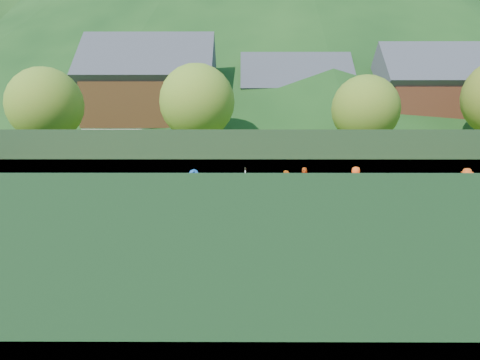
{
  "coord_description": "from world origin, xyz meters",
  "views": [
    {
      "loc": [
        -0.19,
        -16.74,
        3.6
      ],
      "look_at": [
        -0.26,
        0.0,
        1.27
      ],
      "focal_mm": 32.0,
      "sensor_mm": 36.0,
      "label": 1
    }
  ],
  "objects_px": {
    "student_b": "(304,187)",
    "student_a": "(285,186)",
    "ball_hopper": "(85,211)",
    "chalet_left": "(151,102)",
    "student_d": "(466,185)",
    "tennis_net": "(246,199)",
    "chalet_right": "(429,105)",
    "student_c": "(355,185)",
    "coach": "(194,199)",
    "chalet_mid": "(295,109)"
  },
  "relations": [
    {
      "from": "ball_hopper",
      "to": "chalet_right",
      "type": "bearing_deg",
      "value": 53.13
    },
    {
      "from": "student_a",
      "to": "tennis_net",
      "type": "xyz_separation_m",
      "value": [
        -1.76,
        -2.18,
        -0.19
      ]
    },
    {
      "from": "student_d",
      "to": "tennis_net",
      "type": "distance_m",
      "value": 10.17
    },
    {
      "from": "ball_hopper",
      "to": "chalet_mid",
      "type": "bearing_deg",
      "value": 73.45
    },
    {
      "from": "student_b",
      "to": "chalet_left",
      "type": "xyz_separation_m",
      "value": [
        -12.47,
        28.9,
        4.81
      ]
    },
    {
      "from": "chalet_right",
      "to": "tennis_net",
      "type": "bearing_deg",
      "value": -123.69
    },
    {
      "from": "student_b",
      "to": "chalet_right",
      "type": "distance_m",
      "value": 34.09
    },
    {
      "from": "coach",
      "to": "student_d",
      "type": "relative_size",
      "value": 1.35
    },
    {
      "from": "tennis_net",
      "to": "student_d",
      "type": "bearing_deg",
      "value": 12.9
    },
    {
      "from": "student_a",
      "to": "student_d",
      "type": "relative_size",
      "value": 0.94
    },
    {
      "from": "ball_hopper",
      "to": "chalet_mid",
      "type": "xyz_separation_m",
      "value": [
        11.15,
        37.53,
        4.22
      ]
    },
    {
      "from": "student_b",
      "to": "coach",
      "type": "bearing_deg",
      "value": 45.43
    },
    {
      "from": "chalet_left",
      "to": "chalet_right",
      "type": "relative_size",
      "value": 1.16
    },
    {
      "from": "student_c",
      "to": "chalet_right",
      "type": "bearing_deg",
      "value": -110.71
    },
    {
      "from": "coach",
      "to": "tennis_net",
      "type": "height_order",
      "value": "coach"
    },
    {
      "from": "coach",
      "to": "student_b",
      "type": "bearing_deg",
      "value": 56.42
    },
    {
      "from": "coach",
      "to": "chalet_mid",
      "type": "distance_m",
      "value": 37.8
    },
    {
      "from": "student_b",
      "to": "ball_hopper",
      "type": "distance_m",
      "value": 8.92
    },
    {
      "from": "student_d",
      "to": "ball_hopper",
      "type": "relative_size",
      "value": 1.48
    },
    {
      "from": "coach",
      "to": "student_b",
      "type": "distance_m",
      "value": 5.74
    },
    {
      "from": "student_b",
      "to": "chalet_mid",
      "type": "xyz_separation_m",
      "value": [
        3.53,
        32.9,
        4.15
      ]
    },
    {
      "from": "student_d",
      "to": "chalet_left",
      "type": "xyz_separation_m",
      "value": [
        -19.91,
        27.73,
        4.89
      ]
    },
    {
      "from": "chalet_right",
      "to": "student_a",
      "type": "bearing_deg",
      "value": -123.25
    },
    {
      "from": "student_c",
      "to": "student_d",
      "type": "distance_m",
      "value": 5.1
    },
    {
      "from": "student_a",
      "to": "chalet_left",
      "type": "xyz_separation_m",
      "value": [
        -11.76,
        27.82,
        4.93
      ]
    },
    {
      "from": "coach",
      "to": "student_a",
      "type": "relative_size",
      "value": 1.44
    },
    {
      "from": "chalet_right",
      "to": "student_b",
      "type": "bearing_deg",
      "value": -121.25
    },
    {
      "from": "student_b",
      "to": "chalet_left",
      "type": "bearing_deg",
      "value": -63.74
    },
    {
      "from": "student_b",
      "to": "student_a",
      "type": "bearing_deg",
      "value": -54.02
    },
    {
      "from": "student_c",
      "to": "chalet_left",
      "type": "height_order",
      "value": "chalet_left"
    },
    {
      "from": "student_b",
      "to": "chalet_left",
      "type": "height_order",
      "value": "chalet_left"
    },
    {
      "from": "ball_hopper",
      "to": "chalet_left",
      "type": "relative_size",
      "value": 0.07
    },
    {
      "from": "student_a",
      "to": "student_d",
      "type": "xyz_separation_m",
      "value": [
        8.14,
        0.09,
        0.05
      ]
    },
    {
      "from": "student_b",
      "to": "chalet_right",
      "type": "bearing_deg",
      "value": -118.33
    },
    {
      "from": "chalet_mid",
      "to": "student_c",
      "type": "bearing_deg",
      "value": -92.1
    },
    {
      "from": "tennis_net",
      "to": "ball_hopper",
      "type": "relative_size",
      "value": 12.07
    },
    {
      "from": "student_c",
      "to": "ball_hopper",
      "type": "distance_m",
      "value": 11.34
    },
    {
      "from": "student_c",
      "to": "ball_hopper",
      "type": "xyz_separation_m",
      "value": [
        -9.97,
        -5.4,
        -0.05
      ]
    },
    {
      "from": "chalet_left",
      "to": "chalet_right",
      "type": "bearing_deg",
      "value": 0.0
    },
    {
      "from": "tennis_net",
      "to": "chalet_mid",
      "type": "distance_m",
      "value": 34.81
    },
    {
      "from": "student_a",
      "to": "tennis_net",
      "type": "height_order",
      "value": "student_a"
    },
    {
      "from": "student_c",
      "to": "ball_hopper",
      "type": "bearing_deg",
      "value": 36.07
    },
    {
      "from": "coach",
      "to": "student_c",
      "type": "xyz_separation_m",
      "value": [
        6.59,
        4.64,
        -0.2
      ]
    },
    {
      "from": "coach",
      "to": "student_d",
      "type": "height_order",
      "value": "coach"
    },
    {
      "from": "coach",
      "to": "ball_hopper",
      "type": "height_order",
      "value": "coach"
    },
    {
      "from": "chalet_left",
      "to": "chalet_mid",
      "type": "bearing_deg",
      "value": 14.04
    },
    {
      "from": "chalet_left",
      "to": "chalet_right",
      "type": "distance_m",
      "value": 30.0
    },
    {
      "from": "student_d",
      "to": "chalet_left",
      "type": "height_order",
      "value": "chalet_left"
    },
    {
      "from": "student_b",
      "to": "student_d",
      "type": "distance_m",
      "value": 7.53
    },
    {
      "from": "tennis_net",
      "to": "chalet_right",
      "type": "relative_size",
      "value": 1.01
    }
  ]
}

